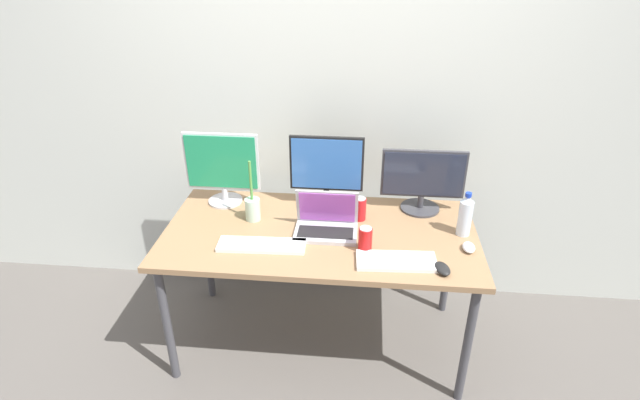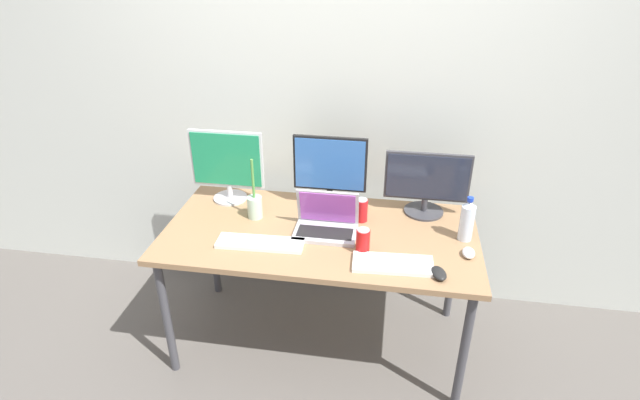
{
  "view_description": "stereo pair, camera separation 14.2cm",
  "coord_description": "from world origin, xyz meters",
  "px_view_note": "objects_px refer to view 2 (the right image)",
  "views": [
    {
      "loc": [
        0.21,
        -2.17,
        2.08
      ],
      "look_at": [
        0.0,
        0.0,
        0.92
      ],
      "focal_mm": 28.0,
      "sensor_mm": 36.0,
      "label": 1
    },
    {
      "loc": [
        0.35,
        -2.15,
        2.08
      ],
      "look_at": [
        0.0,
        0.0,
        0.92
      ],
      "focal_mm": 28.0,
      "sensor_mm": 36.0,
      "label": 2
    }
  ],
  "objects_px": {
    "monitor_right": "(427,183)",
    "work_desk": "(320,241)",
    "laptop_silver": "(326,223)",
    "monitor_left": "(227,164)",
    "bamboo_vase": "(255,206)",
    "keyboard_main": "(393,264)",
    "water_bottle": "(467,220)",
    "soda_can_by_laptop": "(363,241)",
    "monitor_center": "(330,170)",
    "mouse_by_keyboard": "(439,273)",
    "soda_can_near_keyboard": "(361,210)",
    "keyboard_aux": "(260,243)",
    "mouse_by_laptop": "(469,253)"
  },
  "relations": [
    {
      "from": "monitor_right",
      "to": "keyboard_main",
      "type": "relative_size",
      "value": 1.22
    },
    {
      "from": "water_bottle",
      "to": "bamboo_vase",
      "type": "xyz_separation_m",
      "value": [
        -1.09,
        0.04,
        -0.04
      ]
    },
    {
      "from": "monitor_left",
      "to": "keyboard_main",
      "type": "distance_m",
      "value": 1.09
    },
    {
      "from": "soda_can_near_keyboard",
      "to": "bamboo_vase",
      "type": "relative_size",
      "value": 0.37
    },
    {
      "from": "monitor_left",
      "to": "monitor_right",
      "type": "height_order",
      "value": "monitor_left"
    },
    {
      "from": "laptop_silver",
      "to": "bamboo_vase",
      "type": "height_order",
      "value": "bamboo_vase"
    },
    {
      "from": "keyboard_aux",
      "to": "soda_can_by_laptop",
      "type": "bearing_deg",
      "value": -0.06
    },
    {
      "from": "monitor_center",
      "to": "laptop_silver",
      "type": "distance_m",
      "value": 0.33
    },
    {
      "from": "work_desk",
      "to": "water_bottle",
      "type": "bearing_deg",
      "value": 3.3
    },
    {
      "from": "monitor_left",
      "to": "water_bottle",
      "type": "distance_m",
      "value": 1.31
    },
    {
      "from": "laptop_silver",
      "to": "soda_can_by_laptop",
      "type": "height_order",
      "value": "laptop_silver"
    },
    {
      "from": "keyboard_aux",
      "to": "bamboo_vase",
      "type": "bearing_deg",
      "value": 108.46
    },
    {
      "from": "work_desk",
      "to": "mouse_by_keyboard",
      "type": "relative_size",
      "value": 15.19
    },
    {
      "from": "work_desk",
      "to": "monitor_center",
      "type": "bearing_deg",
      "value": 88.35
    },
    {
      "from": "keyboard_main",
      "to": "bamboo_vase",
      "type": "height_order",
      "value": "bamboo_vase"
    },
    {
      "from": "monitor_right",
      "to": "laptop_silver",
      "type": "bearing_deg",
      "value": -150.15
    },
    {
      "from": "keyboard_main",
      "to": "soda_can_by_laptop",
      "type": "distance_m",
      "value": 0.18
    },
    {
      "from": "work_desk",
      "to": "monitor_right",
      "type": "bearing_deg",
      "value": 28.23
    },
    {
      "from": "bamboo_vase",
      "to": "laptop_silver",
      "type": "bearing_deg",
      "value": -12.14
    },
    {
      "from": "monitor_right",
      "to": "soda_can_near_keyboard",
      "type": "bearing_deg",
      "value": -156.78
    },
    {
      "from": "monitor_right",
      "to": "keyboard_main",
      "type": "distance_m",
      "value": 0.58
    },
    {
      "from": "monitor_right",
      "to": "soda_can_by_laptop",
      "type": "relative_size",
      "value": 3.55
    },
    {
      "from": "laptop_silver",
      "to": "monitor_right",
      "type": "bearing_deg",
      "value": 29.85
    },
    {
      "from": "monitor_right",
      "to": "laptop_silver",
      "type": "xyz_separation_m",
      "value": [
        -0.49,
        -0.28,
        -0.13
      ]
    },
    {
      "from": "monitor_left",
      "to": "mouse_by_keyboard",
      "type": "height_order",
      "value": "monitor_left"
    },
    {
      "from": "mouse_by_keyboard",
      "to": "soda_can_by_laptop",
      "type": "relative_size",
      "value": 0.83
    },
    {
      "from": "work_desk",
      "to": "monitor_left",
      "type": "relative_size",
      "value": 3.88
    },
    {
      "from": "mouse_by_laptop",
      "to": "bamboo_vase",
      "type": "distance_m",
      "value": 1.11
    },
    {
      "from": "bamboo_vase",
      "to": "soda_can_by_laptop",
      "type": "bearing_deg",
      "value": -22.04
    },
    {
      "from": "monitor_center",
      "to": "soda_can_by_laptop",
      "type": "relative_size",
      "value": 3.22
    },
    {
      "from": "monitor_right",
      "to": "soda_can_by_laptop",
      "type": "height_order",
      "value": "monitor_right"
    },
    {
      "from": "monitor_center",
      "to": "soda_can_near_keyboard",
      "type": "bearing_deg",
      "value": -36.74
    },
    {
      "from": "mouse_by_keyboard",
      "to": "soda_can_near_keyboard",
      "type": "distance_m",
      "value": 0.58
    },
    {
      "from": "laptop_silver",
      "to": "keyboard_main",
      "type": "height_order",
      "value": "laptop_silver"
    },
    {
      "from": "monitor_right",
      "to": "keyboard_aux",
      "type": "relative_size",
      "value": 1.05
    },
    {
      "from": "laptop_silver",
      "to": "keyboard_main",
      "type": "xyz_separation_m",
      "value": [
        0.35,
        -0.24,
        -0.04
      ]
    },
    {
      "from": "keyboard_aux",
      "to": "soda_can_by_laptop",
      "type": "height_order",
      "value": "soda_can_by_laptop"
    },
    {
      "from": "monitor_center",
      "to": "soda_can_near_keyboard",
      "type": "relative_size",
      "value": 3.22
    },
    {
      "from": "work_desk",
      "to": "laptop_silver",
      "type": "bearing_deg",
      "value": -1.88
    },
    {
      "from": "water_bottle",
      "to": "soda_can_by_laptop",
      "type": "xyz_separation_m",
      "value": [
        -0.49,
        -0.2,
        -0.04
      ]
    },
    {
      "from": "mouse_by_laptop",
      "to": "mouse_by_keyboard",
      "type": "bearing_deg",
      "value": -126.39
    },
    {
      "from": "keyboard_aux",
      "to": "water_bottle",
      "type": "bearing_deg",
      "value": 10.23
    },
    {
      "from": "keyboard_aux",
      "to": "mouse_by_laptop",
      "type": "xyz_separation_m",
      "value": [
        1.0,
        0.07,
        0.01
      ]
    },
    {
      "from": "monitor_left",
      "to": "soda_can_near_keyboard",
      "type": "distance_m",
      "value": 0.79
    },
    {
      "from": "mouse_by_keyboard",
      "to": "laptop_silver",
      "type": "bearing_deg",
      "value": 135.65
    },
    {
      "from": "monitor_right",
      "to": "work_desk",
      "type": "bearing_deg",
      "value": -151.77
    },
    {
      "from": "work_desk",
      "to": "keyboard_aux",
      "type": "distance_m",
      "value": 0.33
    },
    {
      "from": "bamboo_vase",
      "to": "water_bottle",
      "type": "bearing_deg",
      "value": -2.25
    },
    {
      "from": "mouse_by_laptop",
      "to": "bamboo_vase",
      "type": "height_order",
      "value": "bamboo_vase"
    },
    {
      "from": "work_desk",
      "to": "soda_can_near_keyboard",
      "type": "bearing_deg",
      "value": 35.63
    }
  ]
}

